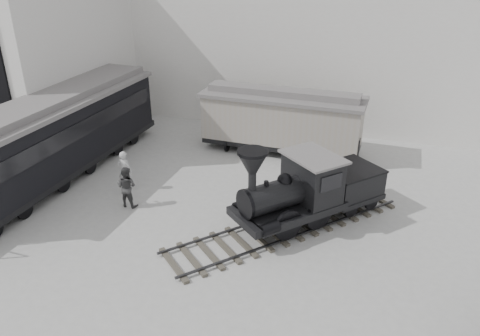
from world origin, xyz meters
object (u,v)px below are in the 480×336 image
(visitor_b, at_px, (127,187))
(passenger_coach, at_px, (59,135))
(locomotive, at_px, (304,194))
(visitor_a, at_px, (125,171))
(boxcar, at_px, (282,120))

(visitor_b, bearing_deg, passenger_coach, -20.21)
(locomotive, height_order, visitor_a, locomotive)
(boxcar, height_order, visitor_b, boxcar)
(locomotive, relative_size, visitor_a, 4.75)
(locomotive, bearing_deg, visitor_a, -140.77)
(visitor_b, bearing_deg, boxcar, -120.84)
(boxcar, bearing_deg, passenger_coach, -145.87)
(locomotive, height_order, visitor_b, locomotive)
(visitor_a, height_order, visitor_b, visitor_a)
(passenger_coach, xyz_separation_m, visitor_b, (4.47, -1.77, -1.15))
(visitor_a, bearing_deg, passenger_coach, -6.35)
(passenger_coach, height_order, visitor_b, passenger_coach)
(passenger_coach, relative_size, visitor_b, 7.73)
(locomotive, xyz_separation_m, visitor_a, (-8.17, 0.34, -0.37))
(locomotive, relative_size, boxcar, 1.06)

